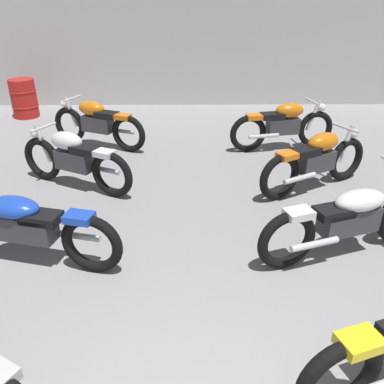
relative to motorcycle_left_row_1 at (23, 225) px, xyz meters
name	(u,v)px	position (x,y,z in m)	size (l,w,h in m)	color
back_wall	(189,28)	(1.77, 6.63, 1.35)	(13.42, 0.24, 3.60)	#BCBAB7
motorcycle_left_row_1	(23,225)	(0.00, 0.00, 0.00)	(2.13, 0.80, 0.97)	black
motorcycle_left_row_2	(74,158)	(0.08, 1.81, 0.01)	(1.81, 0.99, 0.88)	black
motorcycle_left_row_3	(97,123)	(0.07, 3.54, 0.01)	(1.84, 0.91, 0.88)	black
motorcycle_right_row_1	(350,218)	(3.47, 0.10, 0.00)	(2.09, 0.92, 0.97)	black
motorcycle_right_row_2	(316,160)	(3.57, 1.72, 0.01)	(1.78, 1.04, 0.88)	black
motorcycle_right_row_3	(283,125)	(3.45, 3.37, 0.01)	(1.95, 0.63, 0.88)	black
oil_drum	(24,98)	(-1.97, 5.49, -0.03)	(0.59, 0.59, 0.85)	red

